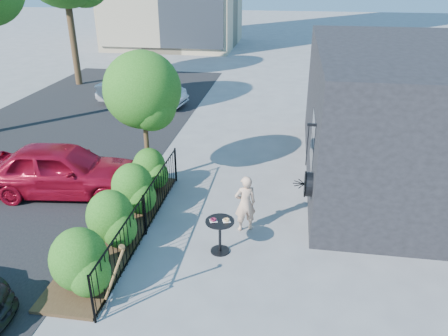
% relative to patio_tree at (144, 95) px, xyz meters
% --- Properties ---
extents(ground, '(120.00, 120.00, 0.00)m').
position_rel_patio_tree_xyz_m(ground, '(2.24, -2.76, -2.76)').
color(ground, gray).
rests_on(ground, ground).
extents(shop_building, '(6.22, 9.00, 4.00)m').
position_rel_patio_tree_xyz_m(shop_building, '(7.73, 1.74, -0.76)').
color(shop_building, black).
rests_on(shop_building, ground).
extents(fence, '(0.05, 6.05, 1.10)m').
position_rel_patio_tree_xyz_m(fence, '(0.74, -2.76, -2.20)').
color(fence, black).
rests_on(fence, ground).
extents(planting_bed, '(1.30, 6.00, 0.08)m').
position_rel_patio_tree_xyz_m(planting_bed, '(0.04, -2.76, -2.72)').
color(planting_bed, '#382616').
rests_on(planting_bed, ground).
extents(shrubs, '(1.10, 5.60, 1.24)m').
position_rel_patio_tree_xyz_m(shrubs, '(0.14, -2.66, -2.06)').
color(shrubs, '#1B5313').
rests_on(shrubs, ground).
extents(patio_tree, '(2.20, 2.20, 3.94)m').
position_rel_patio_tree_xyz_m(patio_tree, '(0.00, 0.00, 0.00)').
color(patio_tree, '#3F2B19').
rests_on(patio_tree, ground).
extents(street, '(9.00, 30.00, 0.01)m').
position_rel_patio_tree_xyz_m(street, '(-4.76, 0.24, -2.76)').
color(street, black).
rests_on(street, ground).
extents(cafe_table, '(0.67, 0.67, 0.89)m').
position_rel_patio_tree_xyz_m(cafe_table, '(2.68, -3.18, -2.18)').
color(cafe_table, black).
rests_on(cafe_table, ground).
extents(woman, '(0.64, 0.54, 1.49)m').
position_rel_patio_tree_xyz_m(woman, '(3.14, -2.15, -2.02)').
color(woman, '#DEAE8F').
rests_on(woman, ground).
extents(shovel, '(0.55, 0.20, 1.51)m').
position_rel_patio_tree_xyz_m(shovel, '(0.98, -5.30, -2.10)').
color(shovel, brown).
rests_on(shovel, ground).
extents(car_red, '(4.63, 2.28, 1.52)m').
position_rel_patio_tree_xyz_m(car_red, '(-2.28, -1.01, -2.01)').
color(car_red, '#A50D26').
rests_on(car_red, ground).
extents(car_silver, '(4.36, 2.02, 1.38)m').
position_rel_patio_tree_xyz_m(car_silver, '(-2.89, 7.85, -2.07)').
color(car_silver, '#ACABB0').
rests_on(car_silver, ground).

